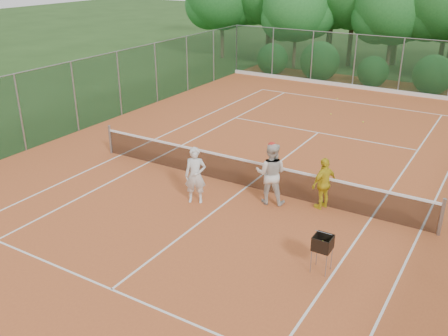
# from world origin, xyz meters

# --- Properties ---
(ground) EXTENTS (120.00, 120.00, 0.00)m
(ground) POSITION_xyz_m (0.00, 0.00, 0.00)
(ground) COLOR #224117
(ground) RESTS_ON ground
(clay_court) EXTENTS (18.00, 36.00, 0.02)m
(clay_court) POSITION_xyz_m (0.00, 0.00, 0.01)
(clay_court) COLOR #B9592A
(clay_court) RESTS_ON ground
(tennis_net) EXTENTS (11.97, 0.10, 1.10)m
(tennis_net) POSITION_xyz_m (0.00, 0.00, 0.53)
(tennis_net) COLOR gray
(tennis_net) RESTS_ON clay_court
(player_white) EXTENTS (0.77, 0.67, 1.77)m
(player_white) POSITION_xyz_m (-0.83, -1.74, 0.90)
(player_white) COLOR silver
(player_white) RESTS_ON clay_court
(player_center_grp) EXTENTS (1.11, 0.97, 1.97)m
(player_center_grp) POSITION_xyz_m (1.14, -0.60, 0.99)
(player_center_grp) COLOR beige
(player_center_grp) RESTS_ON clay_court
(player_yellow) EXTENTS (0.72, 1.02, 1.60)m
(player_yellow) POSITION_xyz_m (2.64, -0.10, 0.82)
(player_yellow) COLOR gold
(player_yellow) RESTS_ON clay_court
(ball_hopper) EXTENTS (0.42, 0.42, 0.96)m
(ball_hopper) POSITION_xyz_m (3.80, -3.24, 0.78)
(ball_hopper) COLOR gray
(ball_hopper) RESTS_ON clay_court
(stray_ball_a) EXTENTS (0.07, 0.07, 0.07)m
(stray_ball_a) POSITION_xyz_m (-0.45, 9.20, 0.05)
(stray_ball_a) COLOR yellow
(stray_ball_a) RESTS_ON clay_court
(stray_ball_b) EXTENTS (0.07, 0.07, 0.07)m
(stray_ball_b) POSITION_xyz_m (-1.13, 12.06, 0.05)
(stray_ball_b) COLOR gold
(stray_ball_b) RESTS_ON clay_court
(stray_ball_c) EXTENTS (0.07, 0.07, 0.07)m
(stray_ball_c) POSITION_xyz_m (1.23, 8.79, 0.05)
(stray_ball_c) COLOR #CADE33
(stray_ball_c) RESTS_ON clay_court
(court_markings) EXTENTS (11.03, 23.83, 0.01)m
(court_markings) POSITION_xyz_m (0.00, 0.00, 0.02)
(court_markings) COLOR white
(court_markings) RESTS_ON clay_court
(fence_back) EXTENTS (18.07, 0.07, 3.00)m
(fence_back) POSITION_xyz_m (0.00, 15.00, 1.52)
(fence_back) COLOR #19381E
(fence_back) RESTS_ON clay_court
(fence_left) EXTENTS (0.07, 33.07, 3.00)m
(fence_left) POSITION_xyz_m (-9.00, -1.50, 1.52)
(fence_left) COLOR #19381E
(fence_left) RESTS_ON clay_court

